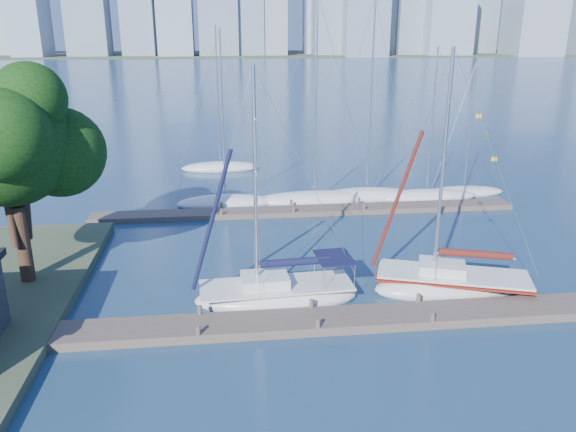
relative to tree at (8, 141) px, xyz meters
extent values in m
plane|color=navy|center=(13.54, -5.28, -7.49)|extent=(700.00, 700.00, 0.00)
cube|color=brown|center=(13.54, -5.28, -7.29)|extent=(26.00, 2.00, 0.40)
cube|color=brown|center=(15.54, 10.72, -7.31)|extent=(30.00, 1.80, 0.36)
cube|color=#38472D|center=(13.54, 314.72, -7.49)|extent=(800.00, 100.00, 1.50)
cylinder|color=#312115|center=(-0.07, 0.04, -5.33)|extent=(0.69, 0.69, 4.32)
sphere|color=black|center=(-0.07, 0.04, -0.12)|extent=(5.87, 5.87, 5.87)
sphere|color=black|center=(1.90, 1.22, -0.81)|extent=(4.41, 4.41, 4.41)
sphere|color=black|center=(0.52, -1.82, 0.56)|extent=(4.05, 4.05, 4.05)
sphere|color=black|center=(1.31, -0.35, 1.94)|extent=(3.29, 3.29, 3.29)
ellipsoid|color=silver|center=(12.10, -2.82, -7.26)|extent=(7.90, 3.01, 1.36)
cube|color=silver|center=(12.10, -2.82, -6.63)|extent=(7.32, 2.77, 0.11)
cube|color=silver|center=(11.55, -2.85, -6.31)|extent=(2.27, 1.78, 0.50)
cylinder|color=silver|center=(11.19, -2.87, -1.54)|extent=(0.16, 0.16, 10.08)
cylinder|color=silver|center=(13.03, -2.76, -5.59)|extent=(3.68, 0.31, 0.09)
cylinder|color=black|center=(13.03, -2.76, -5.49)|extent=(3.40, 0.57, 0.36)
cube|color=black|center=(14.89, -2.65, -5.40)|extent=(1.76, 2.26, 0.07)
ellipsoid|color=silver|center=(20.90, -2.57, -7.26)|extent=(8.30, 4.96, 1.38)
cube|color=silver|center=(20.90, -2.57, -6.62)|extent=(7.68, 4.58, 0.11)
cube|color=silver|center=(20.38, -2.39, -6.29)|extent=(2.63, 2.30, 0.51)
cylinder|color=silver|center=(20.03, -2.28, -1.19)|extent=(0.17, 0.17, 10.75)
cylinder|color=silver|center=(21.80, -2.87, -5.56)|extent=(3.57, 1.28, 0.09)
cylinder|color=#4C1210|center=(21.80, -2.87, -5.46)|extent=(3.37, 1.44, 0.37)
cube|color=maroon|center=(20.90, -2.57, -6.77)|extent=(7.87, 4.73, 0.09)
ellipsoid|color=silver|center=(9.85, 13.18, -7.27)|extent=(7.61, 4.39, 1.19)
cylinder|color=silver|center=(9.85, 13.18, -0.68)|extent=(0.13, 0.13, 11.46)
ellipsoid|color=silver|center=(16.55, 13.34, -7.27)|extent=(9.49, 4.87, 1.23)
cylinder|color=silver|center=(16.55, 13.34, 0.53)|extent=(0.13, 0.13, 13.81)
ellipsoid|color=silver|center=(20.69, 13.78, -7.26)|extent=(7.54, 3.17, 1.25)
cylinder|color=silver|center=(20.69, 13.78, 0.39)|extent=(0.14, 0.14, 13.49)
ellipsoid|color=silver|center=(25.26, 13.18, -7.29)|extent=(8.26, 3.75, 1.09)
cylinder|color=silver|center=(25.26, 13.18, -1.32)|extent=(0.12, 0.12, 10.36)
ellipsoid|color=silver|center=(28.64, 14.06, -7.32)|extent=(6.75, 3.94, 0.97)
cylinder|color=silver|center=(28.64, 14.06, -1.95)|extent=(0.11, 0.11, 9.32)
ellipsoid|color=silver|center=(9.48, 24.72, -7.28)|extent=(7.34, 2.83, 1.15)
cylinder|color=silver|center=(9.48, 24.72, -0.53)|extent=(0.13, 0.13, 11.82)
cube|color=#8396A9|center=(-83.23, 278.69, 18.70)|extent=(14.97, 23.42, 52.39)
cube|color=slate|center=(-56.19, 282.23, 15.25)|extent=(20.01, 17.63, 45.49)
cube|color=#8F9EAB|center=(-34.00, 304.15, 12.07)|extent=(15.49, 17.61, 39.13)
cube|color=#8396A9|center=(-12.40, 279.65, 11.34)|extent=(17.65, 19.81, 37.67)
cube|color=slate|center=(9.33, 281.40, 8.44)|extent=(20.00, 16.86, 31.87)
cube|color=#8F9EAB|center=(104.96, 289.44, 20.52)|extent=(14.80, 17.11, 56.02)
cube|color=#8396A9|center=(129.32, 274.33, 14.59)|extent=(23.88, 18.80, 44.16)
cube|color=slate|center=(160.60, 304.24, 15.62)|extent=(16.21, 17.52, 46.23)
cube|color=#8F9EAB|center=(177.63, 273.66, 14.50)|extent=(26.01, 23.94, 43.98)
camera|label=1|loc=(9.86, -26.91, 4.76)|focal=35.00mm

